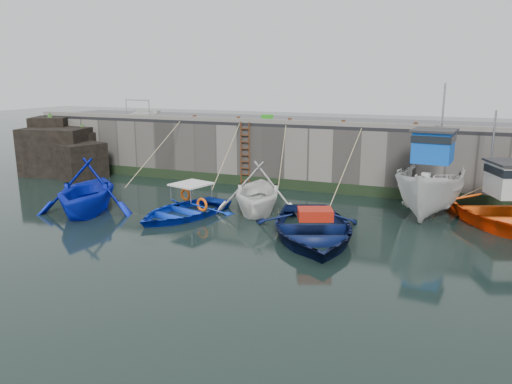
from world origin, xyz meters
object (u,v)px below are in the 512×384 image
at_px(bollard_c, 290,121).
at_px(bollard_d, 343,123).
at_px(boat_far_orange, 501,209).
at_px(bollard_b, 238,119).
at_px(boat_near_white, 88,212).
at_px(boat_near_blacktrim, 258,211).
at_px(bollard_e, 416,125).
at_px(fish_crate, 267,117).
at_px(bollard_a, 195,118).
at_px(boat_near_navy, 312,237).
at_px(boat_near_blue, 183,216).
at_px(boat_far_white, 432,186).
at_px(ladder, 245,155).

relative_size(bollard_c, bollard_d, 1.00).
xyz_separation_m(boat_far_orange, bollard_b, (-12.01, 2.42, 2.83)).
height_order(boat_near_white, boat_near_blacktrim, boat_near_white).
height_order(boat_near_blacktrim, boat_far_orange, boat_far_orange).
xyz_separation_m(boat_near_white, bollard_e, (11.95, 7.35, 3.30)).
xyz_separation_m(fish_crate, bollard_a, (-3.44, -1.54, -0.01)).
distance_m(bollard_c, bollard_d, 2.60).
height_order(boat_far_orange, bollard_a, boat_far_orange).
relative_size(boat_near_navy, bollard_e, 20.37).
bearing_deg(boat_near_blue, bollard_d, 67.41).
height_order(boat_near_blue, boat_far_white, boat_far_white).
bearing_deg(bollard_b, bollard_d, 0.00).
distance_m(boat_near_white, boat_near_blacktrim, 6.92).
xyz_separation_m(boat_near_white, boat_far_orange, (15.47, 4.93, 0.47)).
bearing_deg(bollard_a, boat_near_white, -97.38).
relative_size(boat_near_white, bollard_d, 16.95).
bearing_deg(boat_near_blue, boat_near_navy, 7.78).
bearing_deg(boat_far_white, boat_far_orange, -5.28).
xyz_separation_m(boat_far_white, boat_far_orange, (2.55, -0.50, -0.57)).
bearing_deg(boat_near_navy, ladder, 106.83).
bearing_deg(bollard_e, boat_near_white, -148.41).
bearing_deg(bollard_c, boat_far_white, -15.81).
bearing_deg(bollard_e, boat_far_white, -63.27).
xyz_separation_m(boat_far_orange, fish_crate, (-11.07, 3.96, 2.83)).
distance_m(ladder, boat_near_navy, 8.76).
distance_m(boat_far_white, bollard_d, 5.11).
xyz_separation_m(bollard_d, bollard_e, (3.20, 0.00, 0.00)).
height_order(boat_near_blue, boat_near_blacktrim, boat_near_blacktrim).
bearing_deg(bollard_b, bollard_e, 0.00).
bearing_deg(boat_far_white, boat_near_navy, -118.90).
distance_m(boat_near_white, fish_crate, 10.45).
relative_size(fish_crate, bollard_c, 2.19).
bearing_deg(bollard_e, boat_near_blacktrim, -140.48).
bearing_deg(boat_near_white, boat_far_white, 0.35).
bearing_deg(bollard_c, boat_near_white, -129.93).
height_order(ladder, boat_far_orange, boat_far_orange).
bearing_deg(bollard_d, bollard_e, 0.00).
distance_m(ladder, boat_near_blue, 6.23).
relative_size(boat_near_navy, bollard_c, 20.37).
distance_m(boat_near_navy, bollard_c, 8.41).
height_order(boat_far_orange, bollard_d, boat_far_orange).
relative_size(boat_far_white, boat_far_orange, 0.78).
xyz_separation_m(fish_crate, bollard_c, (1.76, -1.54, -0.01)).
height_order(bollard_b, bollard_e, same).
xyz_separation_m(boat_near_white, bollard_d, (8.75, 7.35, 3.30)).
relative_size(ladder, fish_crate, 5.22).
relative_size(boat_near_navy, bollard_d, 20.37).
bearing_deg(ladder, fish_crate, 76.72).
height_order(bollard_d, bollard_e, same).
bearing_deg(bollard_c, boat_near_blue, -109.72).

